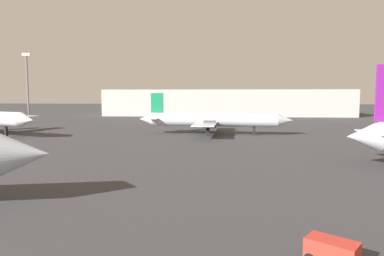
{
  "coord_description": "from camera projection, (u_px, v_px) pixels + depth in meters",
  "views": [
    {
      "loc": [
        -0.13,
        -8.06,
        8.39
      ],
      "look_at": [
        -5.29,
        53.01,
        2.47
      ],
      "focal_mm": 32.64,
      "sensor_mm": 36.0,
      "label": 1
    }
  ],
  "objects": [
    {
      "name": "airplane_far_left",
      "position": [
        213.0,
        120.0,
        72.49
      ],
      "size": [
        32.01,
        22.33,
        8.67
      ],
      "rotation": [
        0.0,
        0.0,
        -0.05
      ],
      "color": "silver",
      "rests_on": "ground_plane"
    },
    {
      "name": "baggage_cart",
      "position": [
        332.0,
        251.0,
        17.05
      ],
      "size": [
        2.71,
        2.45,
        1.3
      ],
      "rotation": [
        0.0,
        0.0,
        2.52
      ],
      "color": "red",
      "rests_on": "ground_plane"
    },
    {
      "name": "light_mast_left",
      "position": [
        27.0,
        84.0,
        102.1
      ],
      "size": [
        2.4,
        0.5,
        20.36
      ],
      "color": "slate",
      "rests_on": "ground_plane"
    },
    {
      "name": "terminal_building",
      "position": [
        226.0,
        103.0,
        140.93
      ],
      "size": [
        95.57,
        22.8,
        10.21
      ],
      "primitive_type": "cube",
      "color": "#B7B7B2",
      "rests_on": "ground_plane"
    }
  ]
}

